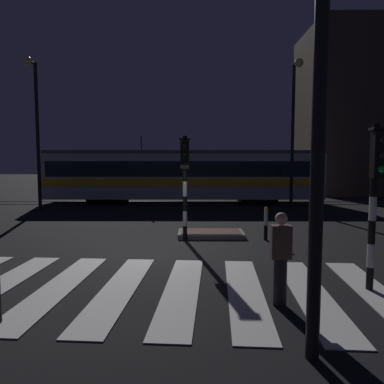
{
  "coord_description": "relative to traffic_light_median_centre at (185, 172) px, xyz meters",
  "views": [
    {
      "loc": [
        0.89,
        -10.33,
        2.63
      ],
      "look_at": [
        0.81,
        3.89,
        1.4
      ],
      "focal_mm": 33.92,
      "sensor_mm": 36.0,
      "label": 1
    }
  ],
  "objects": [
    {
      "name": "street_lamp_near_kerb",
      "position": [
        1.87,
        -7.33,
        2.15
      ],
      "size": [
        0.44,
        1.21,
        6.93
      ],
      "color": "black",
      "rests_on": "ground"
    },
    {
      "name": "street_lamp_trackside_left",
      "position": [
        -7.84,
        7.01,
        2.57
      ],
      "size": [
        0.44,
        1.21,
        7.69
      ],
      "color": "black",
      "rests_on": "ground"
    },
    {
      "name": "street_lamp_trackside_right",
      "position": [
        5.6,
        7.79,
        2.62
      ],
      "size": [
        0.44,
        1.21,
        7.79
      ],
      "color": "black",
      "rests_on": "ground"
    },
    {
      "name": "traffic_light_median_centre",
      "position": [
        0.0,
        0.0,
        0.0
      ],
      "size": [
        0.36,
        0.42,
        3.43
      ],
      "color": "black",
      "rests_on": "ground"
    },
    {
      "name": "crosswalk_zebra",
      "position": [
        -0.59,
        -4.52,
        -2.25
      ],
      "size": [
        9.92,
        4.94,
        0.02
      ],
      "color": "silver",
      "rests_on": "ground"
    },
    {
      "name": "traffic_light_corner_near_right",
      "position": [
        3.87,
        -4.6,
        -0.05
      ],
      "size": [
        0.36,
        0.42,
        3.35
      ],
      "color": "black",
      "rests_on": "ground"
    },
    {
      "name": "rail_far",
      "position": [
        -0.59,
        11.38,
        -2.25
      ],
      "size": [
        80.0,
        0.12,
        0.03
      ],
      "primitive_type": "cube",
      "color": "#59595E",
      "rests_on": "ground"
    },
    {
      "name": "rail_near",
      "position": [
        -0.59,
        9.95,
        -2.25
      ],
      "size": [
        80.0,
        0.12,
        0.03
      ],
      "primitive_type": "cube",
      "color": "#59595E",
      "rests_on": "ground"
    },
    {
      "name": "pedestrian_waiting_at_kerb",
      "position": [
        1.86,
        -5.31,
        -1.39
      ],
      "size": [
        0.36,
        0.24,
        1.71
      ],
      "color": "black",
      "rests_on": "ground"
    },
    {
      "name": "traffic_island",
      "position": [
        0.88,
        0.79,
        -2.17
      ],
      "size": [
        2.27,
        1.2,
        0.18
      ],
      "color": "slate",
      "rests_on": "ground"
    },
    {
      "name": "ground_plane",
      "position": [
        -0.59,
        -1.38,
        -2.26
      ],
      "size": [
        120.0,
        120.0,
        0.0
      ],
      "primitive_type": "plane",
      "color": "black"
    },
    {
      "name": "tram",
      "position": [
        -0.42,
        10.66,
        -0.51
      ],
      "size": [
        16.99,
        2.58,
        4.15
      ],
      "color": "#B2BCC1",
      "rests_on": "ground"
    },
    {
      "name": "bollard_island_edge",
      "position": [
        2.68,
        0.16,
        -1.7
      ],
      "size": [
        0.12,
        0.12,
        1.11
      ],
      "color": "black",
      "rests_on": "ground"
    }
  ]
}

